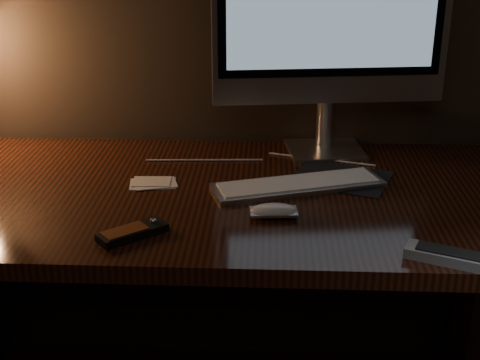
{
  "coord_description": "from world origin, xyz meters",
  "views": [
    {
      "loc": [
        0.15,
        0.38,
        1.38
      ],
      "look_at": [
        0.09,
        1.73,
        0.83
      ],
      "focal_mm": 50.0,
      "sensor_mm": 36.0,
      "label": 1
    }
  ],
  "objects_px": {
    "media_remote": "(132,232)",
    "tv_remote": "(460,258)",
    "monitor": "(332,10)",
    "mouse": "(274,212)",
    "keyboard": "(298,185)",
    "desk": "(210,226)"
  },
  "relations": [
    {
      "from": "media_remote",
      "to": "tv_remote",
      "type": "xyz_separation_m",
      "value": [
        0.65,
        -0.09,
        0.0
      ]
    },
    {
      "from": "monitor",
      "to": "keyboard",
      "type": "bearing_deg",
      "value": -115.33
    },
    {
      "from": "tv_remote",
      "to": "mouse",
      "type": "bearing_deg",
      "value": 173.84
    },
    {
      "from": "desk",
      "to": "keyboard",
      "type": "distance_m",
      "value": 0.26
    },
    {
      "from": "keyboard",
      "to": "tv_remote",
      "type": "xyz_separation_m",
      "value": [
        0.3,
        -0.37,
        0.0
      ]
    },
    {
      "from": "desk",
      "to": "tv_remote",
      "type": "relative_size",
      "value": 7.6
    },
    {
      "from": "desk",
      "to": "tv_remote",
      "type": "bearing_deg",
      "value": -38.14
    },
    {
      "from": "desk",
      "to": "mouse",
      "type": "distance_m",
      "value": 0.3
    },
    {
      "from": "monitor",
      "to": "media_remote",
      "type": "relative_size",
      "value": 4.5
    },
    {
      "from": "desk",
      "to": "mouse",
      "type": "relative_size",
      "value": 15.31
    },
    {
      "from": "media_remote",
      "to": "tv_remote",
      "type": "height_order",
      "value": "same"
    },
    {
      "from": "monitor",
      "to": "mouse",
      "type": "distance_m",
      "value": 0.59
    },
    {
      "from": "keyboard",
      "to": "desk",
      "type": "bearing_deg",
      "value": 151.47
    },
    {
      "from": "keyboard",
      "to": "tv_remote",
      "type": "relative_size",
      "value": 2.0
    },
    {
      "from": "desk",
      "to": "media_remote",
      "type": "distance_m",
      "value": 0.37
    },
    {
      "from": "media_remote",
      "to": "tv_remote",
      "type": "bearing_deg",
      "value": -47.44
    },
    {
      "from": "monitor",
      "to": "media_remote",
      "type": "bearing_deg",
      "value": -136.43
    },
    {
      "from": "keyboard",
      "to": "monitor",
      "type": "bearing_deg",
      "value": 53.98
    },
    {
      "from": "monitor",
      "to": "mouse",
      "type": "height_order",
      "value": "monitor"
    },
    {
      "from": "desk",
      "to": "mouse",
      "type": "bearing_deg",
      "value": -52.4
    },
    {
      "from": "monitor",
      "to": "keyboard",
      "type": "xyz_separation_m",
      "value": [
        -0.08,
        -0.26,
        -0.38
      ]
    },
    {
      "from": "monitor",
      "to": "tv_remote",
      "type": "xyz_separation_m",
      "value": [
        0.21,
        -0.63,
        -0.38
      ]
    }
  ]
}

